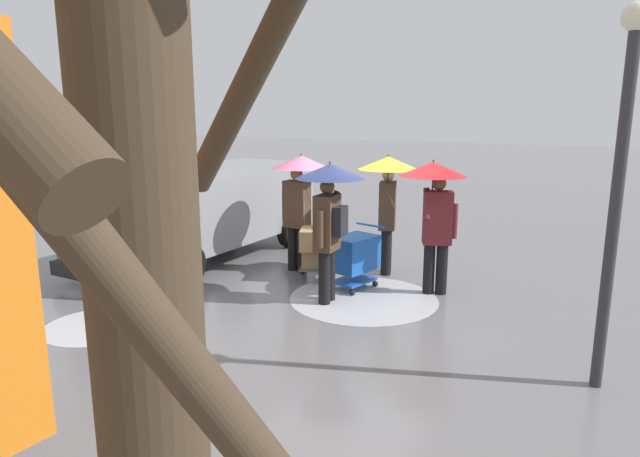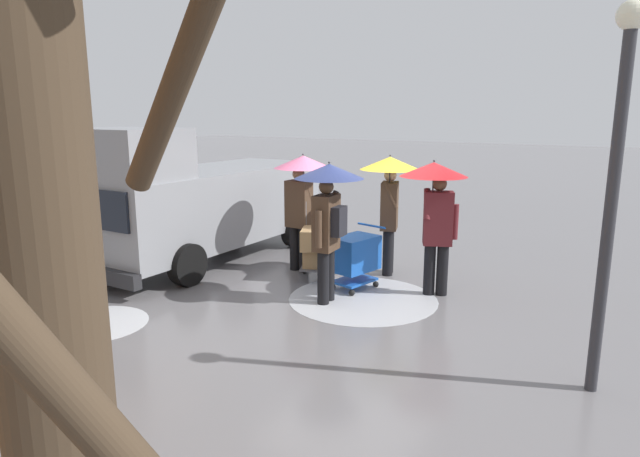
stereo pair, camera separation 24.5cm
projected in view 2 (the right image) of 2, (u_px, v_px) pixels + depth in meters
ground_plane at (348, 292)px, 8.88m from camera, size 90.00×90.00×0.00m
slush_patch_near_cluster at (363, 299)px, 8.52m from camera, size 2.32×2.32×0.01m
slush_patch_far_side at (96, 323)px, 7.53m from camera, size 1.40×1.40×0.01m
cargo_van_parked_right at (199, 200)px, 10.59m from camera, size 2.30×5.39×2.60m
shopping_cart_vendor at (355, 255)px, 8.92m from camera, size 0.70×0.91×1.02m
hand_dolly_boxes at (316, 247)px, 9.47m from camera, size 0.75×0.85×1.32m
pedestrian_pink_side at (301, 185)px, 9.72m from camera, size 1.04×1.04×2.15m
pedestrian_black_side at (435, 196)px, 8.42m from camera, size 1.04×1.04×2.15m
pedestrian_white_side at (390, 187)px, 9.50m from camera, size 1.04×1.04×2.15m
pedestrian_far_side at (328, 200)px, 8.12m from camera, size 1.04×1.04×2.15m
street_lamp at (616, 163)px, 5.25m from camera, size 0.28×0.28×3.86m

